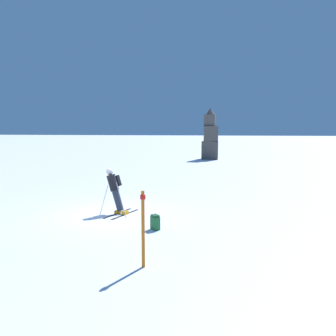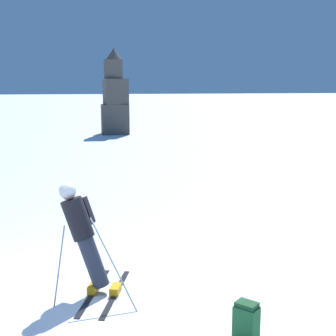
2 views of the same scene
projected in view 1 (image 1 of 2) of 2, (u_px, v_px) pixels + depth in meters
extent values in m
plane|color=white|center=(111.00, 213.00, 12.97)|extent=(300.00, 300.00, 0.00)
cube|color=black|center=(118.00, 213.00, 12.98)|extent=(0.64, 1.69, 0.01)
cube|color=black|center=(125.00, 214.00, 12.81)|extent=(0.64, 1.69, 0.01)
cube|color=orange|center=(118.00, 212.00, 12.97)|extent=(0.22, 0.31, 0.12)
cube|color=orange|center=(125.00, 213.00, 12.80)|extent=(0.22, 0.31, 0.12)
cylinder|color=#2D3342|center=(118.00, 201.00, 12.91)|extent=(0.56, 0.41, 0.86)
cylinder|color=black|center=(113.00, 183.00, 12.93)|extent=(0.61, 0.49, 0.72)
sphere|color=tan|center=(110.00, 172.00, 12.95)|extent=(0.35, 0.31, 0.29)
sphere|color=silver|center=(110.00, 171.00, 12.95)|extent=(0.41, 0.36, 0.34)
cube|color=black|center=(117.00, 181.00, 13.16)|extent=(0.44, 0.30, 0.51)
cylinder|color=#B7B7BC|center=(104.00, 200.00, 12.85)|extent=(0.22, 0.49, 1.12)
cylinder|color=#B7B7BC|center=(121.00, 200.00, 12.45)|extent=(0.64, 0.76, 1.27)
cube|color=#4C4742|center=(210.00, 150.00, 35.95)|extent=(1.76, 1.49, 1.95)
cube|color=#4C4742|center=(211.00, 134.00, 35.67)|extent=(1.63, 1.50, 1.67)
cube|color=#4C4742|center=(210.00, 120.00, 35.60)|extent=(1.28, 1.23, 1.23)
cone|color=#4C4742|center=(211.00, 111.00, 35.44)|extent=(1.05, 1.05, 0.73)
cube|color=#236633|center=(155.00, 223.00, 10.89)|extent=(0.36, 0.37, 0.44)
cube|color=#1A4C26|center=(155.00, 216.00, 10.86)|extent=(0.33, 0.33, 0.06)
cylinder|color=orange|center=(143.00, 229.00, 7.84)|extent=(0.08, 0.08, 1.88)
cylinder|color=red|center=(143.00, 197.00, 7.74)|extent=(0.13, 0.13, 0.10)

